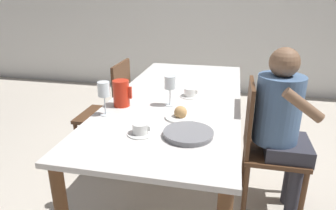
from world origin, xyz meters
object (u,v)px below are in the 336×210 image
(red_pitcher, at_px, (121,93))
(teacup_across, at_px, (190,93))
(serving_tray, at_px, (188,134))
(bread_plate, at_px, (180,115))
(chair_person_side, at_px, (264,144))
(wine_glass_juice, at_px, (104,91))
(chair_opposite, at_px, (111,110))
(wine_glass_water, at_px, (170,84))
(person_seated, at_px, (282,120))
(teacup_near_person, at_px, (140,130))

(red_pitcher, distance_m, teacup_across, 0.53)
(serving_tray, bearing_deg, bread_plate, 110.05)
(chair_person_side, distance_m, wine_glass_juice, 1.16)
(chair_opposite, height_order, wine_glass_juice, wine_glass_juice)
(red_pitcher, height_order, wine_glass_water, wine_glass_water)
(wine_glass_juice, distance_m, bread_plate, 0.51)
(teacup_across, bearing_deg, wine_glass_water, -117.03)
(chair_person_side, xyz_separation_m, chair_opposite, (-1.31, 0.37, 0.00))
(person_seated, xyz_separation_m, wine_glass_juice, (-1.13, -0.29, 0.22))
(wine_glass_juice, distance_m, teacup_across, 0.69)
(chair_person_side, bearing_deg, serving_tray, -43.14)
(chair_person_side, distance_m, wine_glass_water, 0.79)
(chair_opposite, distance_m, teacup_near_person, 1.11)
(wine_glass_water, height_order, serving_tray, wine_glass_water)
(person_seated, bearing_deg, chair_opposite, -105.65)
(chair_opposite, distance_m, person_seated, 1.47)
(person_seated, bearing_deg, bread_plate, -69.86)
(serving_tray, distance_m, bread_plate, 0.26)
(wine_glass_juice, bearing_deg, serving_tray, -18.41)
(red_pitcher, relative_size, serving_tray, 0.66)
(chair_person_side, xyz_separation_m, red_pitcher, (-1.00, -0.13, 0.35))
(chair_person_side, bearing_deg, chair_opposite, -105.74)
(chair_person_side, xyz_separation_m, teacup_across, (-0.56, 0.16, 0.29))
(wine_glass_water, bearing_deg, teacup_near_person, -97.81)
(wine_glass_water, bearing_deg, wine_glass_juice, -145.25)
(chair_person_side, xyz_separation_m, serving_tray, (-0.47, -0.50, 0.27))
(chair_opposite, xyz_separation_m, wine_glass_water, (0.64, -0.42, 0.42))
(chair_person_side, xyz_separation_m, bread_plate, (-0.56, -0.26, 0.28))
(chair_opposite, bearing_deg, teacup_across, -105.50)
(serving_tray, bearing_deg, teacup_near_person, -172.78)
(chair_person_side, relative_size, wine_glass_water, 4.48)
(person_seated, height_order, serving_tray, person_seated)
(person_seated, distance_m, teacup_across, 0.68)
(wine_glass_juice, bearing_deg, red_pitcher, 76.08)
(serving_tray, bearing_deg, chair_person_side, 46.86)
(chair_opposite, distance_m, serving_tray, 1.24)
(wine_glass_water, bearing_deg, red_pitcher, -166.26)
(teacup_across, bearing_deg, wine_glass_juice, -135.58)
(chair_person_side, distance_m, bread_plate, 0.68)
(red_pitcher, relative_size, teacup_across, 1.24)
(teacup_near_person, xyz_separation_m, serving_tray, (0.27, 0.03, -0.01))
(chair_opposite, distance_m, teacup_across, 0.83)
(teacup_near_person, xyz_separation_m, teacup_across, (0.17, 0.69, 0.00))
(teacup_near_person, distance_m, teacup_across, 0.72)
(wine_glass_water, xyz_separation_m, serving_tray, (0.20, -0.45, -0.14))
(red_pitcher, distance_m, wine_glass_juice, 0.20)
(chair_person_side, relative_size, teacup_near_person, 6.37)
(wine_glass_juice, distance_m, teacup_near_person, 0.40)
(wine_glass_water, xyz_separation_m, teacup_near_person, (-0.07, -0.48, -0.13))
(wine_glass_water, distance_m, serving_tray, 0.51)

